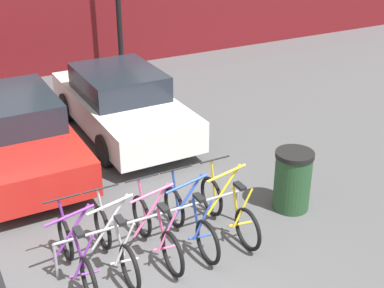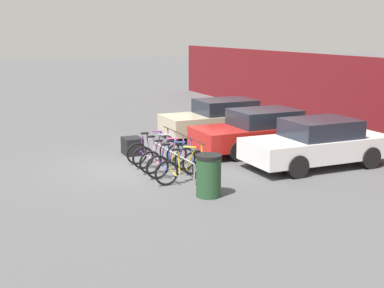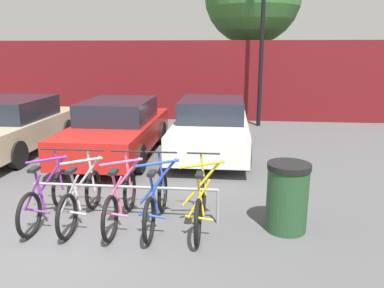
{
  "view_description": "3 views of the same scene",
  "coord_description": "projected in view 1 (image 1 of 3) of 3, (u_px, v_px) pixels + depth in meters",
  "views": [
    {
      "loc": [
        -1.8,
        -5.33,
        4.84
      ],
      "look_at": [
        2.03,
        1.75,
        0.97
      ],
      "focal_mm": 50.0,
      "sensor_mm": 36.0,
      "label": 1
    },
    {
      "loc": [
        14.39,
        -4.82,
        3.94
      ],
      "look_at": [
        1.23,
        1.07,
        0.85
      ],
      "focal_mm": 50.0,
      "sensor_mm": 36.0,
      "label": 2
    },
    {
      "loc": [
        2.41,
        -4.65,
        2.62
      ],
      "look_at": [
        1.69,
        2.38,
        0.83
      ],
      "focal_mm": 35.0,
      "sensor_mm": 36.0,
      "label": 3
    }
  ],
  "objects": [
    {
      "name": "car_white",
      "position": [
        121.0,
        103.0,
        11.41
      ],
      "size": [
        1.91,
        4.35,
        1.4
      ],
      "color": "silver",
      "rests_on": "ground"
    },
    {
      "name": "bicycle_purple",
      "position": [
        76.0,
        256.0,
        7.17
      ],
      "size": [
        0.68,
        1.71,
        1.05
      ],
      "rotation": [
        0.0,
        0.0,
        -0.03
      ],
      "color": "black",
      "rests_on": "ground"
    },
    {
      "name": "bicycle_yellow",
      "position": [
        229.0,
        209.0,
        8.21
      ],
      "size": [
        0.68,
        1.71,
        1.05
      ],
      "rotation": [
        0.0,
        0.0,
        0.06
      ],
      "color": "black",
      "rests_on": "ground"
    },
    {
      "name": "car_red",
      "position": [
        15.0,
        132.0,
        10.04
      ],
      "size": [
        1.91,
        4.52,
        1.4
      ],
      "color": "red",
      "rests_on": "ground"
    },
    {
      "name": "trash_bin",
      "position": [
        293.0,
        180.0,
        8.74
      ],
      "size": [
        0.63,
        0.63,
        1.03
      ],
      "color": "#234728",
      "rests_on": "ground"
    },
    {
      "name": "bicycle_silver",
      "position": [
        115.0,
        244.0,
        7.41
      ],
      "size": [
        0.68,
        1.71,
        1.05
      ],
      "rotation": [
        0.0,
        0.0,
        -0.01
      ],
      "color": "black",
      "rests_on": "ground"
    },
    {
      "name": "bicycle_pink",
      "position": [
        156.0,
        231.0,
        7.68
      ],
      "size": [
        0.68,
        1.71,
        1.05
      ],
      "rotation": [
        0.0,
        0.0,
        -0.04
      ],
      "color": "black",
      "rests_on": "ground"
    },
    {
      "name": "bicycle_blue",
      "position": [
        190.0,
        221.0,
        7.92
      ],
      "size": [
        0.68,
        1.71,
        1.05
      ],
      "rotation": [
        0.0,
        0.0,
        0.01
      ],
      "color": "black",
      "rests_on": "ground"
    },
    {
      "name": "bike_rack",
      "position": [
        153.0,
        220.0,
        7.77
      ],
      "size": [
        2.96,
        0.04,
        0.57
      ],
      "color": "gray",
      "rests_on": "ground"
    }
  ]
}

